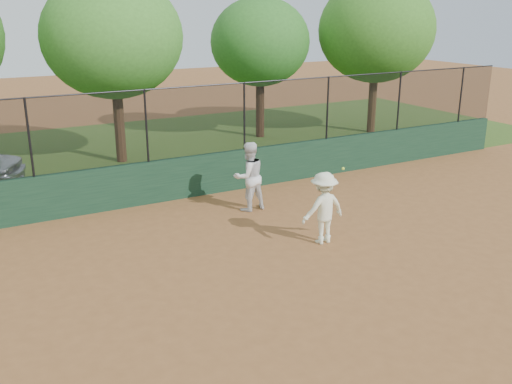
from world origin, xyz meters
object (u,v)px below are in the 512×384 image
player_second (249,176)px  tree_3 (260,42)px  tree_2 (113,37)px  player_main (323,208)px  tree_4 (377,30)px

player_second → tree_3: bearing=-124.5°
tree_2 → tree_3: bearing=10.5°
player_main → tree_3: tree_3 is taller
tree_4 → player_main: bearing=-134.6°
player_second → tree_2: size_ratio=0.29×
player_second → player_main: bearing=95.4°
tree_2 → tree_4: size_ratio=0.98×
player_second → tree_4: (9.52, 6.36, 3.40)m
player_main → tree_2: (-2.02, 9.55, 3.45)m
player_second → tree_4: size_ratio=0.29×
player_second → tree_2: tree_2 is taller
player_second → tree_4: bearing=-149.7°
player_second → tree_4: 11.94m
tree_2 → tree_4: bearing=-1.8°
player_second → tree_2: 7.67m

